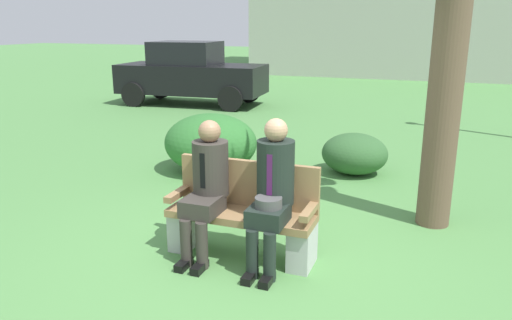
# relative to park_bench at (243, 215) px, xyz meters

# --- Properties ---
(ground_plane) EXTENTS (80.00, 80.00, 0.00)m
(ground_plane) POSITION_rel_park_bench_xyz_m (0.08, -0.18, -0.40)
(ground_plane) COLOR #508947
(park_bench) EXTENTS (1.40, 0.44, 0.90)m
(park_bench) POSITION_rel_park_bench_xyz_m (0.00, 0.00, 0.00)
(park_bench) COLOR #99754C
(park_bench) RESTS_ON ground
(seated_man_left) EXTENTS (0.34, 0.72, 1.30)m
(seated_man_left) POSITION_rel_park_bench_xyz_m (-0.32, -0.12, 0.33)
(seated_man_left) COLOR #38332D
(seated_man_left) RESTS_ON ground
(seated_man_right) EXTENTS (0.34, 0.72, 1.36)m
(seated_man_right) POSITION_rel_park_bench_xyz_m (0.33, -0.12, 0.35)
(seated_man_right) COLOR #1E2823
(seated_man_right) RESTS_ON ground
(shrub_near_bench) EXTENTS (1.39, 1.28, 0.87)m
(shrub_near_bench) POSITION_rel_park_bench_xyz_m (-1.49, 2.39, 0.04)
(shrub_near_bench) COLOR #307130
(shrub_near_bench) RESTS_ON ground
(shrub_mid_lawn) EXTENTS (0.89, 0.82, 0.56)m
(shrub_mid_lawn) POSITION_rel_park_bench_xyz_m (-0.26, 1.14, -0.12)
(shrub_mid_lawn) COLOR #377722
(shrub_mid_lawn) RESTS_ON ground
(shrub_far_lawn) EXTENTS (0.97, 0.88, 0.60)m
(shrub_far_lawn) POSITION_rel_park_bench_xyz_m (0.54, 3.02, -0.10)
(shrub_far_lawn) COLOR #336031
(shrub_far_lawn) RESTS_ON ground
(parked_car_near) EXTENTS (4.00, 1.94, 1.68)m
(parked_car_near) POSITION_rel_park_bench_xyz_m (-4.73, 7.90, 0.44)
(parked_car_near) COLOR black
(parked_car_near) RESTS_ON ground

